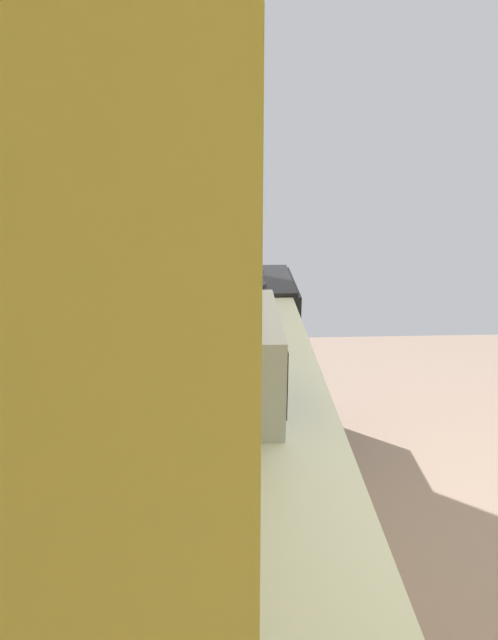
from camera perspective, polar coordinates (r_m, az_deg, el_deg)
wall_back at (r=1.66m, az=-15.04°, el=6.65°), size 3.79×0.12×2.82m
counter_run at (r=1.79m, az=-1.62°, el=-27.12°), size 2.96×0.65×0.91m
upper_cabinets at (r=1.24m, az=-9.80°, el=21.14°), size 2.10×0.31×0.66m
oven_range at (r=3.27m, az=-1.66°, el=-3.77°), size 0.59×0.69×1.09m
microwave at (r=1.78m, az=-2.59°, el=-3.82°), size 0.49×0.35×0.29m
bowl at (r=2.33m, az=0.59°, el=-1.03°), size 0.12×0.12×0.05m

